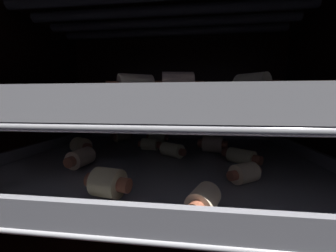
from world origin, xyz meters
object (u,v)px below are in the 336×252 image
pig_in_blanket_lower_5 (244,173)px  baking_tray_upper (165,107)px  pig_in_blanket_lower_7 (122,136)px  pig_in_blanket_lower_9 (81,158)px  pig_in_blanket_upper_3 (79,96)px  oven_rack_lower (165,163)px  pig_in_blanket_upper_6 (80,98)px  pig_in_blanket_upper_7 (283,93)px  pig_in_blanket_upper_4 (135,90)px  pig_in_blanket_upper_5 (252,90)px  pig_in_blanket_lower_10 (241,156)px  pig_in_blanket_upper_9 (132,97)px  pig_in_blanket_lower_4 (157,137)px  heating_element (164,11)px  pig_in_blanket_lower_2 (108,183)px  pig_in_blanket_upper_8 (177,89)px  pig_in_blanket_lower_8 (81,146)px  baking_tray_lower (165,158)px  pig_in_blanket_lower_6 (172,150)px  pig_in_blanket_lower_1 (150,144)px  oven_rack_upper (165,113)px  pig_in_blanket_lower_0 (203,200)px  pig_in_blanket_lower_3 (213,144)px  pig_in_blanket_upper_2 (101,96)px  pig_in_blanket_upper_1 (226,94)px  pig_in_blanket_upper_0 (134,97)px

pig_in_blanket_lower_5 → baking_tray_upper: 17.14cm
pig_in_blanket_lower_7 → pig_in_blanket_lower_9: size_ratio=0.95×
baking_tray_upper → pig_in_blanket_upper_3: size_ratio=9.04×
pig_in_blanket_lower_7 → oven_rack_lower: bearing=-46.7°
pig_in_blanket_upper_6 → pig_in_blanket_upper_7: pig_in_blanket_upper_7 is taller
pig_in_blanket_upper_4 → pig_in_blanket_upper_5: pig_in_blanket_upper_5 is taller
pig_in_blanket_lower_10 → pig_in_blanket_upper_9: pig_in_blanket_upper_9 is taller
pig_in_blanket_lower_4 → pig_in_blanket_upper_5: size_ratio=1.11×
pig_in_blanket_upper_9 → pig_in_blanket_upper_4: bearing=-72.6°
heating_element → baking_tray_upper: heating_element is taller
baking_tray_upper → pig_in_blanket_upper_3: 13.70cm
pig_in_blanket_lower_2 → pig_in_blanket_upper_5: bearing=8.1°
oven_rack_lower → pig_in_blanket_upper_8: bearing=-77.7°
pig_in_blanket_lower_8 → pig_in_blanket_lower_9: 8.52cm
pig_in_blanket_upper_4 → pig_in_blanket_upper_7: size_ratio=1.19×
baking_tray_lower → pig_in_blanket_lower_6: 2.06cm
pig_in_blanket_lower_7 → pig_in_blanket_lower_1: bearing=-42.9°
pig_in_blanket_lower_6 → oven_rack_upper: bearing=-149.8°
pig_in_blanket_upper_4 → pig_in_blanket_upper_7: 21.04cm
pig_in_blanket_upper_3 → pig_in_blanket_upper_8: bearing=-30.5°
pig_in_blanket_lower_0 → pig_in_blanket_upper_9: size_ratio=0.80×
heating_element → baking_tray_upper: bearing=90.0°
pig_in_blanket_lower_4 → pig_in_blanket_upper_5: pig_in_blanket_upper_5 is taller
pig_in_blanket_lower_8 → pig_in_blanket_upper_4: size_ratio=0.93×
pig_in_blanket_lower_9 → pig_in_blanket_upper_7: bearing=2.9°
pig_in_blanket_lower_3 → pig_in_blanket_upper_9: (-19.21, 9.55, 9.64)cm
oven_rack_lower → pig_in_blanket_upper_6: pig_in_blanket_upper_6 is taller
pig_in_blanket_upper_7 → pig_in_blanket_lower_10: bearing=146.4°
pig_in_blanket_lower_0 → pig_in_blanket_upper_8: bearing=142.0°
pig_in_blanket_lower_8 → oven_rack_upper: (16.44, -0.81, 6.46)cm
pig_in_blanket_lower_2 → pig_in_blanket_lower_10: pig_in_blanket_lower_2 is taller
oven_rack_upper → baking_tray_lower: bearing=90.0°
pig_in_blanket_upper_5 → baking_tray_upper: bearing=128.8°
oven_rack_lower → pig_in_blanket_lower_1: size_ratio=11.25×
pig_in_blanket_lower_4 → baking_tray_upper: baking_tray_upper is taller
baking_tray_lower → pig_in_blanket_lower_4: bearing=105.5°
pig_in_blanket_lower_2 → pig_in_blanket_upper_9: bearing=101.9°
pig_in_blanket_lower_1 → pig_in_blanket_upper_2: 13.74cm
pig_in_blanket_lower_6 → pig_in_blanket_upper_1: size_ratio=0.92×
pig_in_blanket_lower_2 → pig_in_blanket_upper_7: (21.18, 10.52, 9.67)cm
oven_rack_lower → baking_tray_lower: bearing=90.0°
pig_in_blanket_upper_8 → pig_in_blanket_upper_5: bearing=16.4°
baking_tray_lower → pig_in_blanket_lower_6: bearing=30.2°
pig_in_blanket_upper_1 → pig_in_blanket_upper_9: bearing=136.1°
baking_tray_lower → pig_in_blanket_upper_4: pig_in_blanket_upper_4 is taller
oven_rack_lower → pig_in_blanket_upper_9: size_ratio=9.14×
pig_in_blanket_lower_4 → pig_in_blanket_lower_8: size_ratio=1.07×
pig_in_blanket_upper_0 → pig_in_blanket_upper_5: 23.81cm
pig_in_blanket_lower_2 → pig_in_blanket_lower_4: size_ratio=0.98×
pig_in_blanket_lower_6 → pig_in_blanket_upper_8: (2.12, -16.47, 9.97)cm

